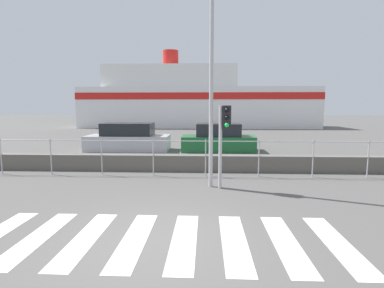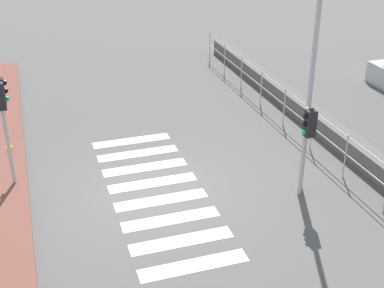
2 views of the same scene
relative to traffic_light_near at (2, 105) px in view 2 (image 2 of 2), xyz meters
The scene contains 7 objects.
ground_plane 4.42m from the traffic_light_near, 69.48° to the left, with size 160.00×160.00×0.00m, color #565451.
crosswalk 4.44m from the traffic_light_near, 68.30° to the left, with size 6.75×2.40×0.01m.
seawall 9.76m from the traffic_light_near, 82.07° to the left, with size 22.28×0.55×0.59m.
harbor_fence 8.81m from the traffic_light_near, 81.27° to the left, with size 20.09×0.04×1.28m.
traffic_light_near is the anchor object (origin of this frame).
traffic_light_far 7.55m from the traffic_light_near, 68.48° to the left, with size 0.34×0.32×2.42m.
streetlamp 7.48m from the traffic_light_near, 71.11° to the left, with size 0.32×1.27×5.93m.
Camera 2 is at (11.77, -2.78, 7.38)m, focal length 50.00 mm.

